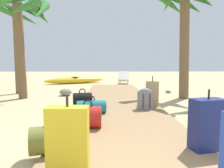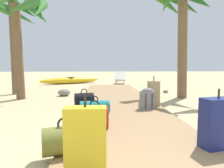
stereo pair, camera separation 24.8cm
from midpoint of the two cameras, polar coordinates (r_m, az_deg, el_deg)
name	(u,v)px [view 2 (the right image)]	position (r m, az deg, el deg)	size (l,w,h in m)	color
ground_plane	(122,113)	(4.82, 1.33, -8.25)	(60.00, 60.00, 0.00)	tan
boardwalk	(118,103)	(5.80, 0.48, -5.50)	(2.12, 10.11, 0.08)	#9E7A51
duffel_bag_red	(95,117)	(3.43, -7.12, -9.41)	(0.46, 0.37, 0.48)	red
duffel_bag_olive	(65,140)	(2.57, -16.28, -15.14)	(0.59, 0.47, 0.45)	olive
duffel_bag_black	(84,100)	(5.11, -9.38, -4.54)	(0.53, 0.45, 0.47)	black
backpack_grey	(147,98)	(4.86, 8.69, -3.99)	(0.36, 0.25, 0.51)	slate
suitcase_tan	(154,94)	(5.29, 10.53, -2.70)	(0.37, 0.27, 0.78)	tan
suitcase_navy	(217,123)	(2.86, 25.78, -10.08)	(0.45, 0.31, 0.77)	navy
suitcase_yellow	(86,141)	(2.03, -11.20, -15.74)	(0.40, 0.19, 0.78)	gold
duffel_bag_teal	(95,107)	(4.41, -6.62, -6.58)	(0.67, 0.39, 0.40)	#197A7F
palm_tree_near_left	(16,16)	(7.47, -26.75, 16.97)	(2.34, 2.25, 3.46)	brown
palm_tree_near_right	(184,12)	(7.57, 18.96, 18.85)	(2.13, 2.28, 3.86)	brown
palm_tree_far_left	(11,14)	(8.94, -27.65, 17.36)	(2.03, 2.13, 3.94)	brown
lounge_chair	(120,79)	(11.75, 1.74, 1.49)	(0.79, 1.61, 0.78)	white
kayak	(71,80)	(12.49, -12.35, 1.02)	(3.60, 2.15, 0.40)	gold
rock_right_mid	(166,91)	(8.52, 14.37, -2.03)	(0.22, 0.25, 0.11)	gray
rock_left_far	(64,92)	(7.61, -14.51, -2.36)	(0.42, 0.45, 0.26)	gray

